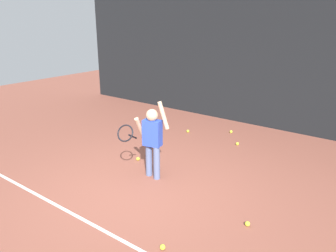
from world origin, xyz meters
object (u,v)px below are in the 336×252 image
at_px(tennis_ball_6, 247,224).
at_px(tennis_ball_7, 231,132).
at_px(tennis_ball_2, 188,131).
at_px(tennis_player, 151,137).
at_px(tennis_ball_0, 237,144).
at_px(tennis_ball_4, 138,159).
at_px(tennis_ball_1, 163,247).
at_px(tennis_ball_3, 146,119).

bearing_deg(tennis_ball_6, tennis_ball_7, 120.50).
height_order(tennis_ball_2, tennis_ball_7, same).
height_order(tennis_player, tennis_ball_7, tennis_player).
height_order(tennis_ball_0, tennis_ball_4, same).
xyz_separation_m(tennis_player, tennis_ball_4, (-0.66, 0.37, -0.69)).
height_order(tennis_ball_6, tennis_ball_7, same).
xyz_separation_m(tennis_ball_2, tennis_ball_6, (2.72, -2.62, 0.00)).
xyz_separation_m(tennis_player, tennis_ball_0, (0.50, 2.26, -0.69)).
distance_m(tennis_ball_1, tennis_ball_6, 1.21).
xyz_separation_m(tennis_ball_0, tennis_ball_6, (1.42, -2.58, 0.00)).
bearing_deg(tennis_ball_7, tennis_player, -90.52).
bearing_deg(tennis_ball_6, tennis_ball_2, 136.07).
height_order(tennis_ball_0, tennis_ball_3, same).
relative_size(tennis_ball_0, tennis_ball_3, 1.00).
bearing_deg(tennis_ball_0, tennis_ball_1, -77.32).
bearing_deg(tennis_ball_7, tennis_ball_4, -105.30).
height_order(tennis_ball_0, tennis_ball_2, same).
xyz_separation_m(tennis_ball_6, tennis_ball_7, (-1.89, 3.21, 0.00)).
distance_m(tennis_ball_4, tennis_ball_6, 2.67).
distance_m(tennis_player, tennis_ball_0, 2.41).
distance_m(tennis_ball_6, tennis_ball_7, 3.72).
xyz_separation_m(tennis_ball_0, tennis_ball_1, (0.82, -3.63, 0.00)).
bearing_deg(tennis_player, tennis_ball_7, 77.28).
relative_size(tennis_player, tennis_ball_4, 20.46).
bearing_deg(tennis_ball_4, tennis_ball_0, 58.45).
xyz_separation_m(tennis_ball_3, tennis_ball_6, (4.15, -2.76, 0.00)).
distance_m(tennis_ball_2, tennis_ball_4, 1.93).
bearing_deg(tennis_ball_1, tennis_player, 133.74).
height_order(tennis_player, tennis_ball_6, tennis_player).
xyz_separation_m(tennis_ball_3, tennis_ball_7, (2.26, 0.44, 0.00)).
bearing_deg(tennis_ball_7, tennis_ball_6, -59.50).
xyz_separation_m(tennis_ball_1, tennis_ball_4, (-1.97, 1.75, 0.00)).
xyz_separation_m(tennis_ball_0, tennis_ball_2, (-1.31, 0.04, 0.00)).
height_order(tennis_ball_1, tennis_ball_6, same).
bearing_deg(tennis_ball_3, tennis_ball_7, 11.03).
height_order(tennis_ball_2, tennis_ball_3, same).
height_order(tennis_ball_3, tennis_ball_6, same).
bearing_deg(tennis_player, tennis_ball_3, 120.33).
bearing_deg(tennis_player, tennis_ball_4, 138.33).
distance_m(tennis_player, tennis_ball_1, 2.02).
xyz_separation_m(tennis_ball_3, tennis_ball_4, (1.58, -2.07, 0.00)).
distance_m(tennis_ball_4, tennis_ball_7, 2.60).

